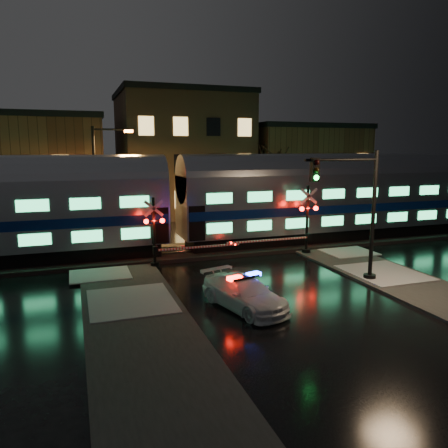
{
  "coord_description": "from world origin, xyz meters",
  "views": [
    {
      "loc": [
        -8.55,
        -21.0,
        6.54
      ],
      "look_at": [
        -0.41,
        2.5,
        2.2
      ],
      "focal_mm": 35.0,
      "sensor_mm": 36.0,
      "label": 1
    }
  ],
  "objects_px": {
    "crossing_signal_left": "(161,239)",
    "traffic_light": "(356,214)",
    "police_car": "(244,293)",
    "crossing_signal_right": "(303,227)",
    "streetlight": "(99,178)"
  },
  "relations": [
    {
      "from": "police_car",
      "to": "crossing_signal_right",
      "type": "bearing_deg",
      "value": 31.97
    },
    {
      "from": "police_car",
      "to": "crossing_signal_left",
      "type": "height_order",
      "value": "crossing_signal_left"
    },
    {
      "from": "police_car",
      "to": "traffic_light",
      "type": "xyz_separation_m",
      "value": [
        6.33,
        1.45,
        2.77
      ]
    },
    {
      "from": "crossing_signal_right",
      "to": "traffic_light",
      "type": "relative_size",
      "value": 0.94
    },
    {
      "from": "police_car",
      "to": "traffic_light",
      "type": "height_order",
      "value": "traffic_light"
    },
    {
      "from": "crossing_signal_left",
      "to": "traffic_light",
      "type": "xyz_separation_m",
      "value": [
        8.33,
        -5.88,
        1.81
      ]
    },
    {
      "from": "police_car",
      "to": "crossing_signal_left",
      "type": "distance_m",
      "value": 7.66
    },
    {
      "from": "police_car",
      "to": "streetlight",
      "type": "distance_m",
      "value": 15.32
    },
    {
      "from": "crossing_signal_right",
      "to": "streetlight",
      "type": "height_order",
      "value": "streetlight"
    },
    {
      "from": "police_car",
      "to": "traffic_light",
      "type": "bearing_deg",
      "value": -2.41
    },
    {
      "from": "police_car",
      "to": "streetlight",
      "type": "relative_size",
      "value": 0.6
    },
    {
      "from": "crossing_signal_left",
      "to": "traffic_light",
      "type": "height_order",
      "value": "traffic_light"
    },
    {
      "from": "police_car",
      "to": "streetlight",
      "type": "height_order",
      "value": "streetlight"
    },
    {
      "from": "traffic_light",
      "to": "streetlight",
      "type": "distance_m",
      "value": 16.8
    },
    {
      "from": "police_car",
      "to": "crossing_signal_right",
      "type": "distance_m",
      "value": 10.05
    }
  ]
}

